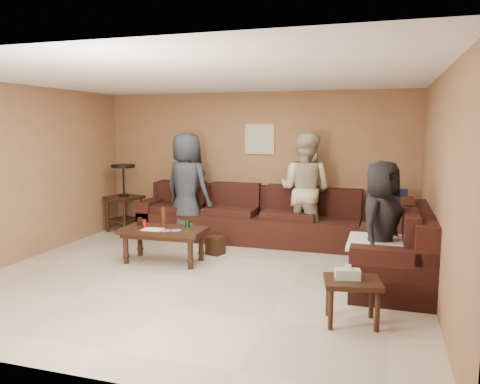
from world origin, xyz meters
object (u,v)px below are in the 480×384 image
Objects in this scene: sectional_sofa at (288,231)px; side_table_right at (352,285)px; end_table_left at (124,197)px; person_right at (381,226)px; waste_bin at (215,245)px; person_left at (187,187)px; person_middle at (305,189)px; coffee_table at (163,233)px.

side_table_right is (1.10, -2.39, 0.06)m from sectional_sofa.
person_right is at bearing -22.52° from end_table_left.
waste_bin is 0.18× the size of person_right.
person_middle is (1.97, 0.19, 0.01)m from person_left.
side_table_right is (4.27, -2.95, -0.26)m from end_table_left.
person_left is at bearing -10.11° from end_table_left.
sectional_sofa reaches higher than waste_bin.
person_left is 1.18× the size of person_right.
sectional_sofa is at bearing 22.43° from waste_bin.
side_table_right is at bearing -42.71° from waste_bin.
end_table_left is (-3.17, 0.57, 0.32)m from sectional_sofa.
sectional_sofa is 2.57× the size of person_left.
person_right reaches higher than coffee_table.
sectional_sofa is 1.93m from person_right.
coffee_table is at bearing -45.21° from end_table_left.
person_middle reaches higher than side_table_right.
waste_bin is at bearing 47.21° from coffee_table.
side_table_right is 3.10m from person_middle.
side_table_right is 0.40× the size of person_right.
person_middle is (-0.94, 2.90, 0.53)m from side_table_right.
person_right is (2.93, -0.28, 0.35)m from coffee_table.
end_table_left is 2.02× the size of side_table_right.
end_table_left is 4.52× the size of waste_bin.
end_table_left is at bearing 13.65° from person_middle.
person_middle is (3.33, -0.05, 0.27)m from end_table_left.
coffee_table is 1.97× the size of side_table_right.
person_left is (-0.78, 0.75, 0.77)m from waste_bin.
person_middle is at bearing 107.94° from side_table_right.
person_right is at bearing 137.60° from person_middle.
coffee_table is 2.97m from person_right.
person_left is (-2.91, 2.71, 0.52)m from side_table_right.
person_middle reaches higher than coffee_table.
end_table_left is 1.41m from person_left.
person_middle is 1.20× the size of person_right.
end_table_left is 4.89m from person_right.
waste_bin is (-2.13, 1.97, -0.25)m from side_table_right.
end_table_left is at bearing 90.60° from person_right.
person_left reaches higher than sectional_sofa.
sectional_sofa is 0.80m from person_middle.
person_right reaches higher than end_table_left.
end_table_left is 3.34m from person_middle.
person_middle is at bearing 56.19° from person_right.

